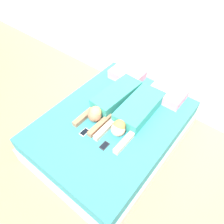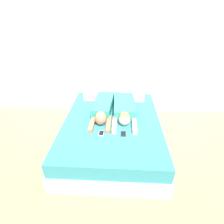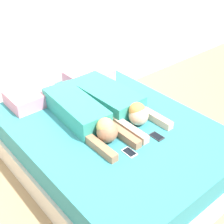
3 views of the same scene
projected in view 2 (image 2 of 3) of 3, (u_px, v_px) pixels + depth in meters
The scene contains 9 objects.
ground_plane at pixel (112, 142), 3.23m from camera, with size 12.00×12.00×0.00m, color #9E8460.
wall_back at pixel (115, 55), 3.62m from camera, with size 12.00×0.06×2.60m.
bed at pixel (112, 131), 3.10m from camera, with size 1.66×2.17×0.50m.
pillow_head_left at pixel (97, 94), 3.68m from camera, with size 0.50×0.37×0.14m.
pillow_head_right at pixel (131, 95), 3.64m from camera, with size 0.50×0.37×0.14m.
person_left at pixel (103, 108), 3.12m from camera, with size 0.36×1.14×0.21m.
person_right at pixel (124, 109), 3.12m from camera, with size 0.40×1.15×0.21m.
cell_phone_left at pixel (101, 133), 2.64m from camera, with size 0.08×0.13×0.01m.
cell_phone_right at pixel (123, 134), 2.63m from camera, with size 0.08×0.13×0.01m.
Camera 2 is at (0.13, -2.48, 2.14)m, focal length 28.00 mm.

